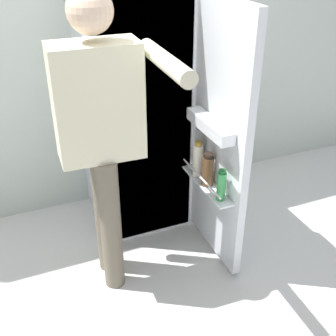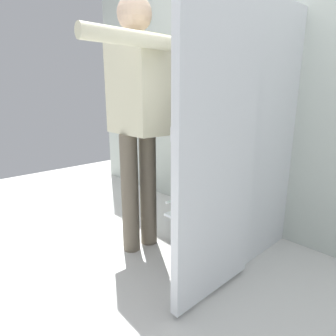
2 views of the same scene
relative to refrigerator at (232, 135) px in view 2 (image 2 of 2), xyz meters
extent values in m
plane|color=silver|center=(-0.03, -0.50, -0.82)|extent=(5.99, 5.99, 0.00)
cube|color=beige|center=(-0.03, 0.40, 0.48)|extent=(4.40, 0.10, 2.60)
cube|color=silver|center=(-0.03, 0.05, 0.00)|extent=(0.61, 0.61, 1.64)
cube|color=white|center=(-0.03, -0.25, 0.00)|extent=(0.57, 0.01, 1.60)
cube|color=white|center=(-0.03, -0.20, 0.08)|extent=(0.53, 0.09, 0.01)
cube|color=silver|center=(0.31, -0.55, -0.01)|extent=(0.05, 0.60, 1.57)
cube|color=white|center=(0.23, -0.55, -0.30)|extent=(0.10, 0.51, 0.01)
cylinder|color=silver|center=(0.19, -0.55, -0.24)|extent=(0.01, 0.49, 0.01)
cube|color=white|center=(0.23, -0.55, 0.10)|extent=(0.09, 0.44, 0.07)
cylinder|color=brown|center=(0.23, -0.56, -0.20)|extent=(0.07, 0.07, 0.19)
cylinder|color=black|center=(0.23, -0.56, -0.10)|extent=(0.06, 0.06, 0.03)
cylinder|color=#EDE5CC|center=(0.23, -0.43, -0.19)|extent=(0.06, 0.06, 0.21)
cylinder|color=#B78933|center=(0.23, -0.43, -0.07)|extent=(0.05, 0.05, 0.02)
cylinder|color=green|center=(0.23, -0.73, -0.21)|extent=(0.05, 0.05, 0.18)
cylinder|color=#195B28|center=(0.23, -0.73, -0.11)|extent=(0.04, 0.04, 0.02)
cylinder|color=#665B4C|center=(-0.39, -0.45, -0.40)|extent=(0.12, 0.12, 0.84)
cylinder|color=#665B4C|center=(-0.40, -0.61, -0.40)|extent=(0.12, 0.12, 0.84)
cube|color=beige|center=(-0.39, -0.53, 0.32)|extent=(0.45, 0.24, 0.60)
sphere|color=beige|center=(-0.39, -0.53, 0.75)|extent=(0.22, 0.22, 0.22)
cylinder|color=beige|center=(-0.38, -0.31, 0.30)|extent=(0.08, 0.08, 0.56)
cylinder|color=beige|center=(-0.12, -0.76, 0.56)|extent=(0.10, 0.56, 0.08)
camera|label=1|loc=(-0.84, -2.53, 1.10)|focal=46.19mm
camera|label=2|loc=(1.16, -1.68, 0.28)|focal=30.44mm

